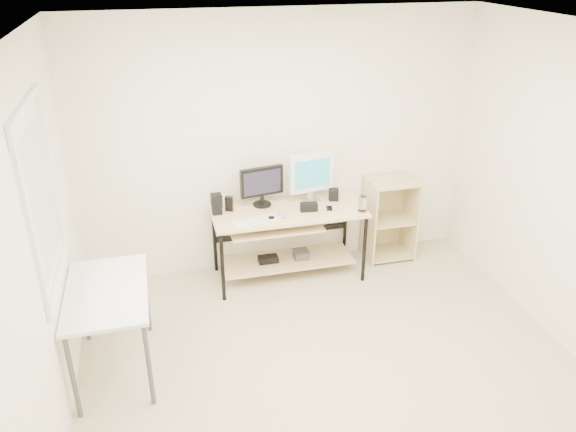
# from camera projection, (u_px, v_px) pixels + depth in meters

# --- Properties ---
(room) EXTENTS (4.01, 4.01, 2.62)m
(room) POSITION_uv_depth(u_px,v_px,m) (327.00, 233.00, 3.82)
(room) COLOR beige
(room) RESTS_ON ground
(desk) EXTENTS (1.50, 0.65, 0.75)m
(desk) POSITION_uv_depth(u_px,v_px,m) (286.00, 229.00, 5.59)
(desk) COLOR beige
(desk) RESTS_ON ground
(side_table) EXTENTS (0.60, 1.00, 0.75)m
(side_table) POSITION_uv_depth(u_px,v_px,m) (108.00, 299.00, 4.24)
(side_table) COLOR white
(side_table) RESTS_ON ground
(shelf_unit) EXTENTS (0.50, 0.40, 0.90)m
(shelf_unit) POSITION_uv_depth(u_px,v_px,m) (388.00, 217.00, 6.03)
(shelf_unit) COLOR #D7C286
(shelf_unit) RESTS_ON ground
(black_monitor) EXTENTS (0.44, 0.18, 0.40)m
(black_monitor) POSITION_uv_depth(u_px,v_px,m) (262.00, 184.00, 5.50)
(black_monitor) COLOR black
(black_monitor) RESTS_ON desk
(white_imac) EXTENTS (0.47, 0.15, 0.51)m
(white_imac) POSITION_uv_depth(u_px,v_px,m) (312.00, 174.00, 5.57)
(white_imac) COLOR silver
(white_imac) RESTS_ON desk
(keyboard) EXTENTS (0.48, 0.23, 0.02)m
(keyboard) POSITION_uv_depth(u_px,v_px,m) (256.00, 220.00, 5.27)
(keyboard) COLOR white
(keyboard) RESTS_ON desk
(mouse) EXTENTS (0.11, 0.13, 0.04)m
(mouse) POSITION_uv_depth(u_px,v_px,m) (281.00, 215.00, 5.35)
(mouse) COLOR #A8A8AC
(mouse) RESTS_ON desk
(center_speaker) EXTENTS (0.17, 0.09, 0.08)m
(center_speaker) POSITION_uv_depth(u_px,v_px,m) (309.00, 207.00, 5.46)
(center_speaker) COLOR black
(center_speaker) RESTS_ON desk
(speaker_left) EXTENTS (0.11, 0.11, 0.20)m
(speaker_left) POSITION_uv_depth(u_px,v_px,m) (217.00, 203.00, 5.38)
(speaker_left) COLOR black
(speaker_left) RESTS_ON desk
(speaker_right) EXTENTS (0.12, 0.12, 0.12)m
(speaker_right) POSITION_uv_depth(u_px,v_px,m) (334.00, 194.00, 5.69)
(speaker_right) COLOR black
(speaker_right) RESTS_ON desk
(audio_controller) EXTENTS (0.09, 0.07, 0.15)m
(audio_controller) POSITION_uv_depth(u_px,v_px,m) (229.00, 204.00, 5.45)
(audio_controller) COLOR black
(audio_controller) RESTS_ON desk
(volume_puck) EXTENTS (0.06, 0.06, 0.02)m
(volume_puck) POSITION_uv_depth(u_px,v_px,m) (271.00, 218.00, 5.30)
(volume_puck) COLOR black
(volume_puck) RESTS_ON desk
(smartphone) EXTENTS (0.08, 0.12, 0.01)m
(smartphone) POSITION_uv_depth(u_px,v_px,m) (329.00, 208.00, 5.52)
(smartphone) COLOR black
(smartphone) RESTS_ON desk
(coaster) EXTENTS (0.11, 0.11, 0.01)m
(coaster) POSITION_uv_depth(u_px,v_px,m) (362.00, 211.00, 5.47)
(coaster) COLOR #8D633F
(coaster) RESTS_ON desk
(drinking_glass) EXTENTS (0.08, 0.08, 0.15)m
(drinking_glass) POSITION_uv_depth(u_px,v_px,m) (363.00, 203.00, 5.44)
(drinking_glass) COLOR white
(drinking_glass) RESTS_ON coaster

